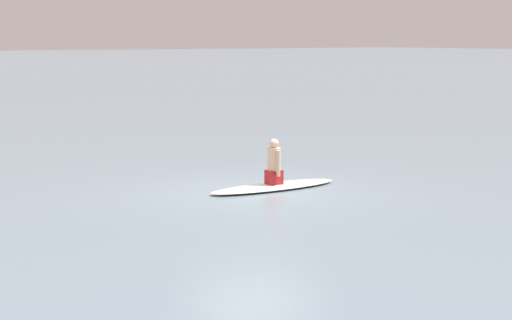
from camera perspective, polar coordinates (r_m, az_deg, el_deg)
ground_plane at (r=15.91m, az=-0.24°, el=-2.45°), size 400.00×400.00×0.00m
surfboard at (r=16.32m, az=1.34°, el=-1.98°), size 0.94×3.08×0.11m
person_paddler at (r=16.23m, az=1.35°, el=-0.27°), size 0.42×0.33×0.97m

